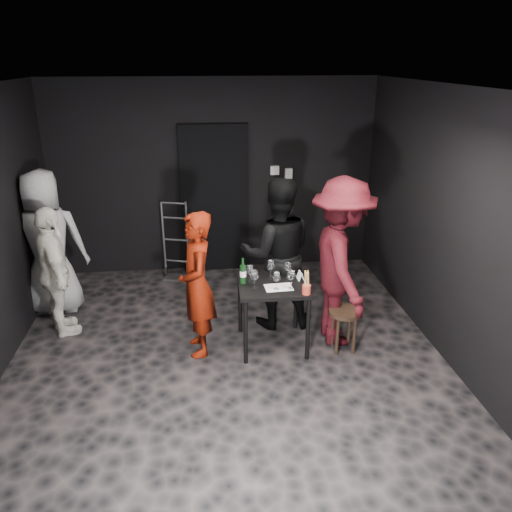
{
  "coord_description": "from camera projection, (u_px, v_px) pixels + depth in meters",
  "views": [
    {
      "loc": [
        -0.23,
        -4.41,
        2.96
      ],
      "look_at": [
        0.32,
        0.25,
        1.06
      ],
      "focal_mm": 35.0,
      "sensor_mm": 36.0,
      "label": 1
    }
  ],
  "objects": [
    {
      "name": "wine_glass_c",
      "position": [
        271.0,
        269.0,
        5.26
      ],
      "size": [
        0.09,
        0.09,
        0.22
      ],
      "primitive_type": null,
      "rotation": [
        0.0,
        0.0,
        -0.05
      ],
      "color": "white",
      "rests_on": "tasting_table"
    },
    {
      "name": "wall_front",
      "position": [
        257.0,
        416.0,
        2.39
      ],
      "size": [
        4.5,
        0.04,
        2.7
      ],
      "primitive_type": "cube",
      "color": "black",
      "rests_on": "ground"
    },
    {
      "name": "floor",
      "position": [
        228.0,
        360.0,
        5.2
      ],
      "size": [
        4.5,
        5.0,
        0.02
      ],
      "primitive_type": "cube",
      "color": "black",
      "rests_on": "ground"
    },
    {
      "name": "wallbox_lower",
      "position": [
        289.0,
        173.0,
        7.04
      ],
      "size": [
        0.1,
        0.06,
        0.14
      ],
      "primitive_type": "cube",
      "color": "#B7B7B2",
      "rests_on": "wall_back"
    },
    {
      "name": "tasting_table",
      "position": [
        273.0,
        291.0,
        5.24
      ],
      "size": [
        0.72,
        0.72,
        0.75
      ],
      "rotation": [
        0.0,
        0.0,
        -0.03
      ],
      "color": "black",
      "rests_on": "floor"
    },
    {
      "name": "doorway",
      "position": [
        215.0,
        200.0,
        7.05
      ],
      "size": [
        0.95,
        0.1,
        2.1
      ],
      "primitive_type": "cube",
      "color": "black",
      "rests_on": "ground"
    },
    {
      "name": "tasting_mat",
      "position": [
        279.0,
        287.0,
        5.09
      ],
      "size": [
        0.29,
        0.2,
        0.0
      ],
      "primitive_type": "cube",
      "rotation": [
        0.0,
        0.0,
        0.05
      ],
      "color": "white",
      "rests_on": "tasting_table"
    },
    {
      "name": "wine_glass_f",
      "position": [
        288.0,
        270.0,
        5.26
      ],
      "size": [
        0.08,
        0.08,
        0.2
      ],
      "primitive_type": null,
      "rotation": [
        0.0,
        0.0,
        -0.07
      ],
      "color": "white",
      "rests_on": "tasting_table"
    },
    {
      "name": "bystander_grey",
      "position": [
        46.0,
        231.0,
        5.85
      ],
      "size": [
        1.05,
        0.61,
        2.08
      ],
      "primitive_type": "imported",
      "rotation": [
        0.0,
        0.0,
        3.2
      ],
      "color": "gray",
      "rests_on": "floor"
    },
    {
      "name": "wine_glass_b",
      "position": [
        250.0,
        273.0,
        5.16
      ],
      "size": [
        0.1,
        0.1,
        0.21
      ],
      "primitive_type": null,
      "rotation": [
        0.0,
        0.0,
        0.28
      ],
      "color": "white",
      "rests_on": "tasting_table"
    },
    {
      "name": "server_red",
      "position": [
        197.0,
        283.0,
        5.09
      ],
      "size": [
        0.45,
        0.62,
        1.59
      ],
      "primitive_type": "imported",
      "rotation": [
        0.0,
        0.0,
        -1.45
      ],
      "color": "#6F1404",
      "rests_on": "floor"
    },
    {
      "name": "wallbox_upper",
      "position": [
        275.0,
        170.0,
        7.0
      ],
      "size": [
        0.12,
        0.06,
        0.12
      ],
      "primitive_type": "cube",
      "color": "#B7B7B2",
      "rests_on": "wall_back"
    },
    {
      "name": "wall_back",
      "position": [
        214.0,
        178.0,
        6.99
      ],
      "size": [
        4.5,
        0.04,
        2.7
      ],
      "primitive_type": "cube",
      "color": "black",
      "rests_on": "ground"
    },
    {
      "name": "reserved_card",
      "position": [
        299.0,
        276.0,
        5.25
      ],
      "size": [
        0.08,
        0.12,
        0.09
      ],
      "primitive_type": null,
      "rotation": [
        0.0,
        0.0,
        0.06
      ],
      "color": "white",
      "rests_on": "tasting_table"
    },
    {
      "name": "bystander_cream",
      "position": [
        55.0,
        273.0,
        5.45
      ],
      "size": [
        0.74,
        0.96,
        1.48
      ],
      "primitive_type": "imported",
      "rotation": [
        0.0,
        0.0,
        2.01
      ],
      "color": "white",
      "rests_on": "floor"
    },
    {
      "name": "stool",
      "position": [
        344.0,
        319.0,
        5.26
      ],
      "size": [
        0.34,
        0.34,
        0.47
      ],
      "rotation": [
        0.0,
        0.0,
        0.32
      ],
      "color": "black",
      "rests_on": "floor"
    },
    {
      "name": "man_maroon",
      "position": [
        342.0,
        245.0,
        5.18
      ],
      "size": [
        0.67,
        1.45,
        2.24
      ],
      "primitive_type": "imported",
      "rotation": [
        0.0,
        0.0,
        1.57
      ],
      "color": "#3A0A10",
      "rests_on": "floor"
    },
    {
      "name": "woman_black",
      "position": [
        277.0,
        242.0,
        5.56
      ],
      "size": [
        1.01,
        0.58,
        2.04
      ],
      "primitive_type": "imported",
      "rotation": [
        0.0,
        0.0,
        3.1
      ],
      "color": "black",
      "rests_on": "floor"
    },
    {
      "name": "hand_truck",
      "position": [
        177.0,
        263.0,
        7.08
      ],
      "size": [
        0.37,
        0.32,
        1.1
      ],
      "rotation": [
        0.0,
        0.0,
        -0.3
      ],
      "color": "#B2B2B7",
      "rests_on": "floor"
    },
    {
      "name": "wine_bottle",
      "position": [
        243.0,
        274.0,
        5.15
      ],
      "size": [
        0.07,
        0.07,
        0.28
      ],
      "rotation": [
        0.0,
        0.0,
        0.3
      ],
      "color": "black",
      "rests_on": "tasting_table"
    },
    {
      "name": "wine_glass_a",
      "position": [
        254.0,
        279.0,
        5.04
      ],
      "size": [
        0.1,
        0.1,
        0.21
      ],
      "primitive_type": null,
      "rotation": [
        0.0,
        0.0,
        0.23
      ],
      "color": "white",
      "rests_on": "tasting_table"
    },
    {
      "name": "wall_right",
      "position": [
        452.0,
        229.0,
        4.94
      ],
      "size": [
        0.04,
        5.0,
        2.7
      ],
      "primitive_type": "cube",
      "color": "black",
      "rests_on": "ground"
    },
    {
      "name": "wine_glass_e",
      "position": [
        291.0,
        279.0,
        5.02
      ],
      "size": [
        0.09,
        0.09,
        0.22
      ],
      "primitive_type": null,
      "rotation": [
        0.0,
        0.0,
        -0.1
      ],
      "color": "white",
      "rests_on": "tasting_table"
    },
    {
      "name": "ceiling",
      "position": [
        221.0,
        88.0,
        4.18
      ],
      "size": [
        4.5,
        5.0,
        0.02
      ],
      "primitive_type": "cube",
      "color": "silver",
      "rests_on": "ground"
    },
    {
      "name": "breadstick_cup",
      "position": [
        307.0,
        283.0,
        4.91
      ],
      "size": [
        0.09,
        0.09,
        0.27
      ],
      "rotation": [
        0.0,
        0.0,
        -0.26
      ],
      "color": "#B43425",
      "rests_on": "tasting_table"
    },
    {
      "name": "wine_glass_d",
      "position": [
        277.0,
        280.0,
        5.01
      ],
      "size": [
        0.08,
        0.08,
        0.21
      ],
      "primitive_type": null,
      "rotation": [
        0.0,
        0.0,
        0.03
      ],
      "color": "white",
      "rests_on": "tasting_table"
    }
  ]
}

